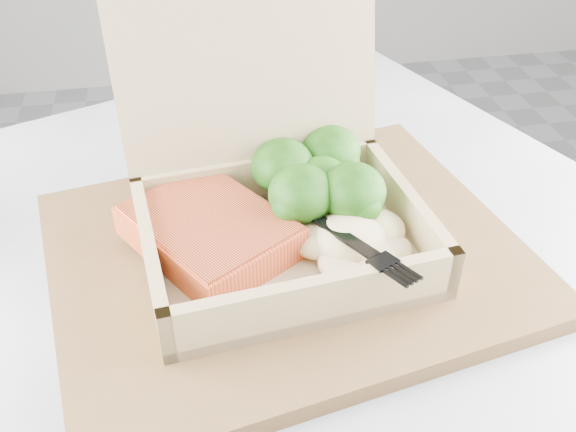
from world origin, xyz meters
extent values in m
cube|color=#B7B9C1|center=(-0.16, 0.11, 0.69)|extent=(0.96, 0.96, 0.03)
cube|color=brown|center=(-0.14, 0.12, 0.72)|extent=(0.43, 0.37, 0.02)
cube|color=tan|center=(-0.14, 0.11, 0.73)|extent=(0.24, 0.20, 0.01)
cube|color=tan|center=(-0.25, 0.10, 0.75)|extent=(0.03, 0.17, 0.05)
cube|color=tan|center=(-0.04, 0.12, 0.75)|extent=(0.03, 0.17, 0.05)
cube|color=tan|center=(-0.13, 0.03, 0.75)|extent=(0.22, 0.04, 0.05)
cube|color=tan|center=(-0.15, 0.19, 0.75)|extent=(0.22, 0.04, 0.05)
cube|color=tan|center=(-0.15, 0.21, 0.85)|extent=(0.23, 0.07, 0.17)
cube|color=#EC4C2E|center=(-0.20, 0.12, 0.75)|extent=(0.15, 0.16, 0.03)
ellipsoid|color=#D2BB88|center=(-0.09, 0.09, 0.75)|extent=(0.09, 0.08, 0.03)
cube|color=black|center=(-0.13, 0.13, 0.76)|extent=(0.05, 0.09, 0.01)
cube|color=black|center=(-0.10, 0.07, 0.76)|extent=(0.03, 0.05, 0.01)
cube|color=white|center=(-0.21, 0.31, 0.71)|extent=(0.09, 0.15, 0.00)
camera|label=1|loc=(-0.21, -0.28, 1.07)|focal=40.00mm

